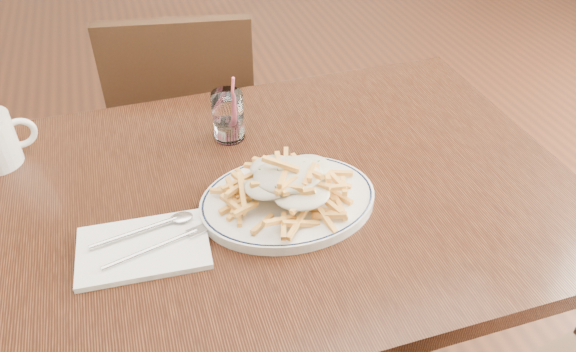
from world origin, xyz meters
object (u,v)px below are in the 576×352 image
object	(u,v)px
table	(269,218)
loaded_fries	(288,180)
water_glass	(228,119)
fries_plate	(288,201)
chair_far	(188,125)

from	to	relation	value
table	loaded_fries	distance (m)	0.15
water_glass	table	bearing A→B (deg)	-80.72
table	loaded_fries	bearing A→B (deg)	-69.73
fries_plate	water_glass	distance (m)	0.26
fries_plate	water_glass	xyz separation A→B (m)	(-0.05, 0.25, 0.04)
fries_plate	water_glass	size ratio (longest dim) A/B	2.57
table	chair_far	distance (m)	0.69
chair_far	fries_plate	world-z (taller)	chair_far
chair_far	loaded_fries	bearing A→B (deg)	-82.51
table	water_glass	world-z (taller)	water_glass
chair_far	water_glass	world-z (taller)	water_glass
loaded_fries	water_glass	xyz separation A→B (m)	(-0.05, 0.25, -0.01)
loaded_fries	water_glass	world-z (taller)	water_glass
table	fries_plate	world-z (taller)	fries_plate
chair_far	loaded_fries	size ratio (longest dim) A/B	3.26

